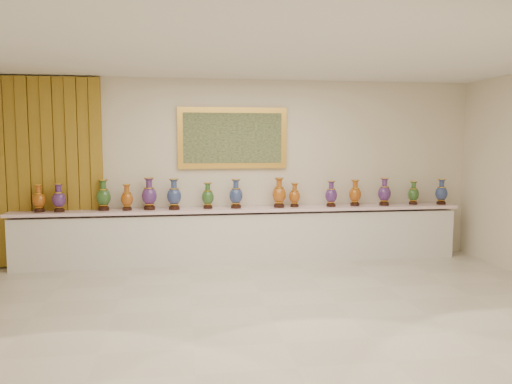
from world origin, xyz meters
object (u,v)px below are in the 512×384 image
vase_0 (39,200)px  vase_2 (103,197)px  counter (243,236)px  vase_1 (59,199)px

vase_0 → vase_2: size_ratio=0.88×
counter → vase_1: size_ratio=16.54×
vase_0 → vase_1: 0.30m
vase_0 → vase_1: bearing=-5.2°
vase_1 → counter: bearing=1.1°
vase_2 → counter: bearing=-0.5°
counter → vase_0: bearing=-179.5°
vase_0 → vase_2: 0.95m
vase_2 → vase_1: bearing=-173.5°
counter → vase_0: 3.22m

